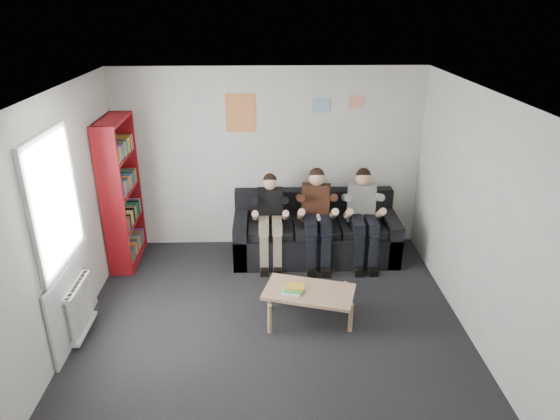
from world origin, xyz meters
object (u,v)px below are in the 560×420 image
bookshelf (122,193)px  person_middle (317,218)px  sofa (315,234)px  person_right (363,218)px  coffee_table (309,294)px  person_left (270,220)px

bookshelf → person_middle: (2.73, -0.12, -0.36)m
sofa → bookshelf: (-2.73, -0.09, 0.72)m
person_right → sofa: bearing=170.4°
bookshelf → coffee_table: bearing=-33.7°
person_left → bookshelf: bearing=177.0°
person_middle → sofa: bearing=98.9°
sofa → person_middle: person_middle is taller
bookshelf → person_middle: bookshelf is taller
sofa → bookshelf: bearing=-178.2°
bookshelf → person_right: bearing=-3.6°
sofa → bookshelf: bookshelf is taller
person_right → coffee_table: bearing=-113.5°
person_right → person_left: bearing=-172.3°
coffee_table → person_right: size_ratio=0.76×
sofa → person_left: person_left is taller
sofa → coffee_table: sofa is taller
sofa → bookshelf: size_ratio=1.13×
coffee_table → person_middle: person_middle is taller
bookshelf → person_middle: size_ratio=1.54×
coffee_table → person_right: 1.73m
person_left → person_right: bearing=0.1°
person_middle → person_right: 0.66m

